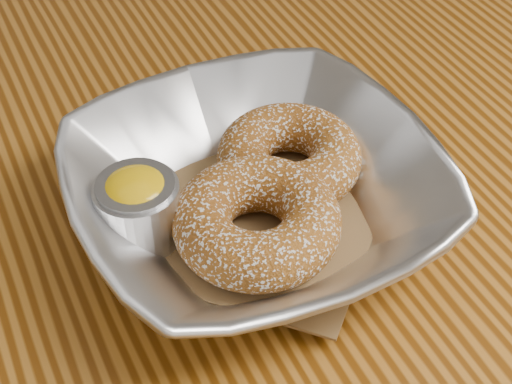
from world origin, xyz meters
name	(u,v)px	position (x,y,z in m)	size (l,w,h in m)	color
table	(138,299)	(0.00, 0.00, 0.65)	(1.20, 0.80, 0.75)	brown
serving_bowl	(256,195)	(0.07, -0.06, 0.78)	(0.22, 0.22, 0.05)	silver
parchment	(256,217)	(0.07, -0.06, 0.76)	(0.14, 0.14, 0.00)	brown
donut_back	(289,157)	(0.10, -0.03, 0.78)	(0.09, 0.09, 0.03)	brown
donut_front	(257,221)	(0.06, -0.08, 0.78)	(0.10, 0.10, 0.04)	brown
ramekin	(138,207)	(0.00, -0.04, 0.78)	(0.05, 0.05, 0.05)	silver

